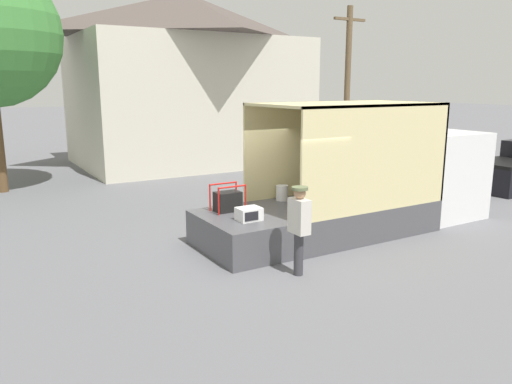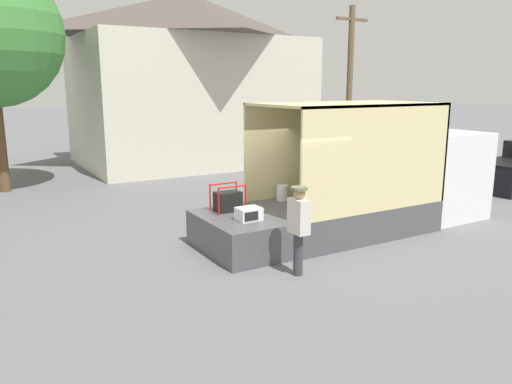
{
  "view_description": "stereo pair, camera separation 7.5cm",
  "coord_description": "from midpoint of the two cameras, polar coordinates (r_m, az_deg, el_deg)",
  "views": [
    {
      "loc": [
        -5.77,
        -9.12,
        3.55
      ],
      "look_at": [
        -0.47,
        -0.2,
        1.32
      ],
      "focal_mm": 35.0,
      "sensor_mm": 36.0,
      "label": 1
    },
    {
      "loc": [
        -5.7,
        -9.16,
        3.55
      ],
      "look_at": [
        -0.47,
        -0.2,
        1.32
      ],
      "focal_mm": 35.0,
      "sensor_mm": 36.0,
      "label": 2
    }
  ],
  "objects": [
    {
      "name": "ground_plane",
      "position": [
        11.36,
        1.35,
        -6.08
      ],
      "size": [
        160.0,
        160.0,
        0.0
      ],
      "primitive_type": "plane",
      "color": "slate"
    },
    {
      "name": "box_truck",
      "position": [
        13.45,
        15.21,
        0.7
      ],
      "size": [
        6.36,
        2.38,
        3.14
      ],
      "color": "white",
      "rests_on": "ground"
    },
    {
      "name": "tailgate_deck",
      "position": [
        10.87,
        -2.1,
        -4.8
      ],
      "size": [
        1.54,
        2.26,
        0.77
      ],
      "primitive_type": "cube",
      "color": "#4C4C51",
      "rests_on": "ground"
    },
    {
      "name": "microwave",
      "position": [
        10.45,
        -1.02,
        -2.52
      ],
      "size": [
        0.5,
        0.4,
        0.27
      ],
      "color": "white",
      "rests_on": "tailgate_deck"
    },
    {
      "name": "portable_generator",
      "position": [
        11.21,
        -3.36,
        -1.02
      ],
      "size": [
        0.71,
        0.47,
        0.61
      ],
      "color": "black",
      "rests_on": "tailgate_deck"
    },
    {
      "name": "worker_person",
      "position": [
        9.36,
        4.73,
        -3.38
      ],
      "size": [
        0.31,
        0.44,
        1.72
      ],
      "color": "#38383D",
      "rests_on": "ground"
    },
    {
      "name": "house_backdrop",
      "position": [
        23.51,
        -7.94,
        12.73
      ],
      "size": [
        10.13,
        7.45,
        7.53
      ],
      "color": "beige",
      "rests_on": "ground"
    },
    {
      "name": "utility_pole",
      "position": [
        24.56,
        10.32,
        12.33
      ],
      "size": [
        1.8,
        0.28,
        7.11
      ],
      "color": "brown",
      "rests_on": "ground"
    }
  ]
}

